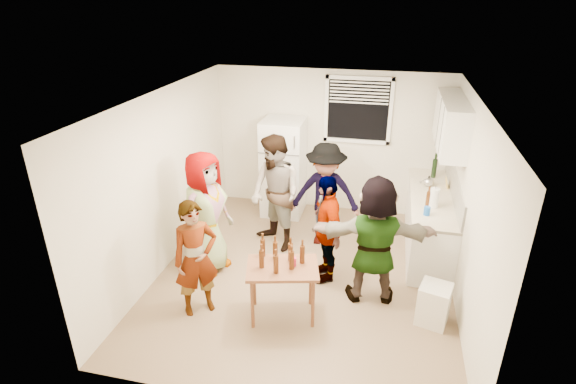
% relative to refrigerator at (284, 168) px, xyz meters
% --- Properties ---
extents(room, '(4.00, 4.50, 2.50)m').
position_rel_refrigerator_xyz_m(room, '(0.75, -1.88, -0.85)').
color(room, silver).
rests_on(room, ground).
extents(window, '(1.12, 0.10, 1.06)m').
position_rel_refrigerator_xyz_m(window, '(1.20, 0.33, 1.00)').
color(window, white).
rests_on(window, room).
extents(refrigerator, '(0.70, 0.70, 1.70)m').
position_rel_refrigerator_xyz_m(refrigerator, '(0.00, 0.00, 0.00)').
color(refrigerator, white).
rests_on(refrigerator, ground).
extents(counter_lower, '(0.60, 2.20, 0.86)m').
position_rel_refrigerator_xyz_m(counter_lower, '(2.45, -0.73, -0.42)').
color(counter_lower, white).
rests_on(counter_lower, ground).
extents(countertop, '(0.64, 2.22, 0.04)m').
position_rel_refrigerator_xyz_m(countertop, '(2.45, -0.73, 0.03)').
color(countertop, beige).
rests_on(countertop, counter_lower).
extents(backsplash, '(0.03, 2.20, 0.36)m').
position_rel_refrigerator_xyz_m(backsplash, '(2.74, -0.73, 0.23)').
color(backsplash, beige).
rests_on(backsplash, countertop).
extents(upper_cabinets, '(0.34, 1.60, 0.70)m').
position_rel_refrigerator_xyz_m(upper_cabinets, '(2.58, -0.53, 1.10)').
color(upper_cabinets, white).
rests_on(upper_cabinets, room).
extents(kettle, '(0.27, 0.25, 0.18)m').
position_rel_refrigerator_xyz_m(kettle, '(2.40, -0.39, 0.05)').
color(kettle, silver).
rests_on(kettle, countertop).
extents(paper_towel, '(0.13, 0.13, 0.28)m').
position_rel_refrigerator_xyz_m(paper_towel, '(2.43, -1.13, 0.05)').
color(paper_towel, white).
rests_on(paper_towel, countertop).
extents(wine_bottle, '(0.08, 0.08, 0.31)m').
position_rel_refrigerator_xyz_m(wine_bottle, '(2.50, -0.00, 0.05)').
color(wine_bottle, black).
rests_on(wine_bottle, countertop).
extents(beer_bottle_counter, '(0.06, 0.06, 0.22)m').
position_rel_refrigerator_xyz_m(beer_bottle_counter, '(2.35, -1.13, 0.05)').
color(beer_bottle_counter, '#47230C').
rests_on(beer_bottle_counter, countertop).
extents(blue_cup, '(0.09, 0.09, 0.12)m').
position_rel_refrigerator_xyz_m(blue_cup, '(2.33, -1.41, 0.05)').
color(blue_cup, blue).
rests_on(blue_cup, countertop).
extents(picture_frame, '(0.02, 0.17, 0.14)m').
position_rel_refrigerator_xyz_m(picture_frame, '(2.67, -0.38, 0.12)').
color(picture_frame, '#E7BF56').
rests_on(picture_frame, countertop).
extents(trash_bin, '(0.43, 0.43, 0.51)m').
position_rel_refrigerator_xyz_m(trash_bin, '(2.44, -2.49, -0.60)').
color(trash_bin, silver).
rests_on(trash_bin, ground).
extents(serving_table, '(0.95, 0.74, 0.71)m').
position_rel_refrigerator_xyz_m(serving_table, '(0.65, -2.78, -0.85)').
color(serving_table, brown).
rests_on(serving_table, ground).
extents(beer_bottle_table, '(0.06, 0.06, 0.23)m').
position_rel_refrigerator_xyz_m(beer_bottle_table, '(0.42, -2.84, -0.14)').
color(beer_bottle_table, '#47230C').
rests_on(beer_bottle_table, serving_table).
extents(red_cup, '(0.08, 0.08, 0.11)m').
position_rel_refrigerator_xyz_m(red_cup, '(0.77, -2.73, -0.14)').
color(red_cup, '#AC1B36').
rests_on(red_cup, serving_table).
extents(guest_grey, '(1.94, 1.36, 0.56)m').
position_rel_refrigerator_xyz_m(guest_grey, '(-0.62, -2.00, -0.85)').
color(guest_grey, '#989898').
rests_on(guest_grey, ground).
extents(guest_stripe, '(1.37, 1.50, 0.36)m').
position_rel_refrigerator_xyz_m(guest_stripe, '(-0.38, -2.90, -0.85)').
color(guest_stripe, '#141933').
rests_on(guest_stripe, ground).
extents(guest_back_left, '(1.79, 1.94, 0.68)m').
position_rel_refrigerator_xyz_m(guest_back_left, '(0.16, -1.19, -0.85)').
color(guest_back_left, brown).
rests_on(guest_back_left, ground).
extents(guest_back_right, '(1.12, 1.68, 0.61)m').
position_rel_refrigerator_xyz_m(guest_back_right, '(0.87, -0.92, -0.85)').
color(guest_back_right, '#47474C').
rests_on(guest_back_right, ground).
extents(guest_black, '(1.76, 1.46, 0.37)m').
position_rel_refrigerator_xyz_m(guest_black, '(1.03, -1.84, -0.85)').
color(guest_black, black).
rests_on(guest_black, ground).
extents(guest_orange, '(1.81, 1.91, 0.50)m').
position_rel_refrigerator_xyz_m(guest_orange, '(1.68, -2.17, -0.85)').
color(guest_orange, '#ED8D5D').
rests_on(guest_orange, ground).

